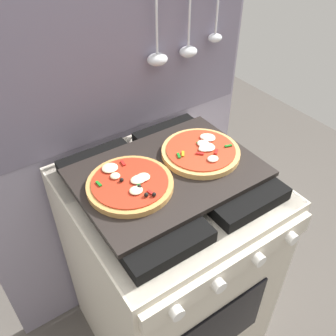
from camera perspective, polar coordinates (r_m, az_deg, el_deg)
name	(u,v)px	position (r m, az deg, el deg)	size (l,w,h in m)	color
ground_plane	(168,324)	(1.81, 0.00, -23.20)	(4.00, 4.00, 0.00)	#4C4742
kitchen_backsplash	(119,150)	(1.40, -7.67, 2.84)	(1.10, 0.09, 1.55)	gray
stove	(168,265)	(1.43, 0.04, -14.94)	(0.60, 0.64, 0.90)	beige
baking_tray	(168,173)	(1.09, 0.00, -0.73)	(0.54, 0.38, 0.02)	black
pizza_left	(130,184)	(1.03, -5.97, -2.45)	(0.25, 0.25, 0.03)	#C18947
pizza_right	(201,151)	(1.15, 5.18, 2.59)	(0.25, 0.25, 0.03)	tan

